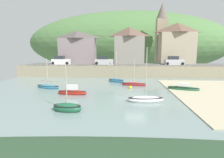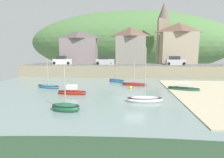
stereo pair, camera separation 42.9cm
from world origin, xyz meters
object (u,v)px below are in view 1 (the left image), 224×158
at_px(waterfront_building_right, 177,43).
at_px(rowboat_small_beached, 67,108).
at_px(waterfront_building_left, 78,47).
at_px(parked_car_end_of_row, 174,61).
at_px(sailboat_far_left, 72,92).
at_px(parked_car_by_wall, 104,61).
at_px(sailboat_nearest_shore, 146,99).
at_px(parked_car_near_slipway, 61,61).
at_px(waterfront_building_centre, 129,45).
at_px(fishing_boat_green, 134,84).
at_px(sailboat_blue_trim, 183,88).
at_px(sailboat_white_hull, 116,80).
at_px(sailboat_tall_mast, 48,86).
at_px(mooring_buoy, 130,87).
at_px(church_with_spire, 162,32).

height_order(waterfront_building_right, rowboat_small_beached, waterfront_building_right).
xyz_separation_m(waterfront_building_left, parked_car_end_of_row, (22.93, -4.50, -3.26)).
height_order(sailboat_far_left, parked_car_by_wall, parked_car_by_wall).
bearing_deg(parked_car_end_of_row, waterfront_building_left, 167.28).
xyz_separation_m(sailboat_nearest_shore, parked_car_near_slipway, (-17.04, 22.35, 2.92)).
distance_m(waterfront_building_centre, parked_car_near_slipway, 16.97).
xyz_separation_m(fishing_boat_green, parked_car_end_of_row, (9.61, 12.74, 2.97)).
xyz_separation_m(sailboat_blue_trim, fishing_boat_green, (-6.88, 3.23, -0.07)).
height_order(sailboat_blue_trim, sailboat_far_left, sailboat_far_left).
bearing_deg(sailboat_nearest_shore, parked_car_near_slipway, 124.03).
bearing_deg(waterfront_building_right, parked_car_by_wall, -165.54).
distance_m(waterfront_building_left, sailboat_far_left, 25.20).
xyz_separation_m(sailboat_white_hull, sailboat_far_left, (-5.39, -9.69, 0.04)).
bearing_deg(parked_car_end_of_row, sailboat_far_left, -134.40).
relative_size(sailboat_tall_mast, parked_car_by_wall, 1.10).
xyz_separation_m(fishing_boat_green, rowboat_small_beached, (-7.08, -13.30, 0.09)).
xyz_separation_m(parked_car_near_slipway, mooring_buoy, (15.61, -15.23, -3.04)).
xyz_separation_m(waterfront_building_centre, sailboat_tall_mast, (-12.86, -20.01, -6.71)).
height_order(fishing_boat_green, parked_car_end_of_row, parked_car_end_of_row).
relative_size(sailboat_tall_mast, mooring_buoy, 8.66).
bearing_deg(parked_car_near_slipway, waterfront_building_right, 8.49).
relative_size(rowboat_small_beached, mooring_buoy, 8.84).
height_order(waterfront_building_centre, sailboat_nearest_shore, waterfront_building_centre).
bearing_deg(sailboat_nearest_shore, sailboat_white_hull, 103.28).
bearing_deg(sailboat_nearest_shore, waterfront_building_left, 114.36).
distance_m(sailboat_blue_trim, parked_car_end_of_row, 16.46).
xyz_separation_m(sailboat_nearest_shore, mooring_buoy, (-1.43, 7.12, -0.12)).
height_order(sailboat_white_hull, parked_car_end_of_row, sailboat_white_hull).
distance_m(sailboat_far_left, parked_car_near_slipway, 21.18).
bearing_deg(waterfront_building_centre, sailboat_white_hull, -100.51).
bearing_deg(waterfront_building_centre, rowboat_small_beached, -102.43).
xyz_separation_m(sailboat_far_left, parked_car_by_wall, (2.18, 19.44, 2.86)).
bearing_deg(mooring_buoy, parked_car_by_wall, 109.95).
distance_m(sailboat_tall_mast, parked_car_by_wall, 17.28).
xyz_separation_m(rowboat_small_beached, parked_car_near_slipway, (-9.20, 26.04, 2.89)).
bearing_deg(sailboat_far_left, sailboat_white_hull, 65.23).
distance_m(parked_car_by_wall, mooring_buoy, 16.48).
distance_m(church_with_spire, mooring_buoy, 27.32).
bearing_deg(waterfront_building_centre, sailboat_far_left, -108.54).
xyz_separation_m(waterfront_building_left, sailboat_far_left, (4.93, -23.94, -6.11)).
distance_m(sailboat_blue_trim, sailboat_tall_mast, 20.09).
distance_m(rowboat_small_beached, sailboat_far_left, 6.72).
height_order(waterfront_building_right, church_with_spire, church_with_spire).
distance_m(sailboat_nearest_shore, fishing_boat_green, 9.64).
height_order(waterfront_building_left, sailboat_far_left, waterfront_building_left).
height_order(parked_car_near_slipway, parked_car_by_wall, same).
xyz_separation_m(sailboat_nearest_shore, fishing_boat_green, (-0.75, 9.61, -0.05)).
distance_m(parked_car_near_slipway, mooring_buoy, 22.02).
bearing_deg(parked_car_by_wall, waterfront_building_right, 16.78).
bearing_deg(waterfront_building_right, parked_car_near_slipway, -170.72).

